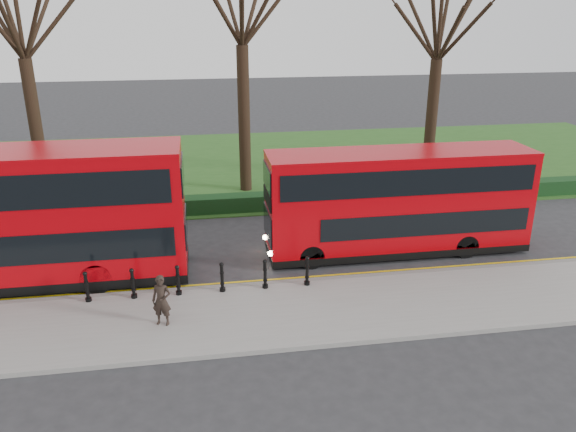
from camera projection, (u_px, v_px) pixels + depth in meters
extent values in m
plane|color=#28282B|center=(216.00, 277.00, 20.07)|extent=(120.00, 120.00, 0.00)
cube|color=gray|center=(220.00, 319.00, 17.27)|extent=(60.00, 4.00, 0.15)
cube|color=slate|center=(217.00, 288.00, 19.12)|extent=(60.00, 0.25, 0.16)
cube|color=#25511B|center=(206.00, 166.00, 33.93)|extent=(60.00, 18.00, 0.06)
cube|color=black|center=(209.00, 205.00, 26.22)|extent=(60.00, 0.90, 0.80)
cube|color=yellow|center=(217.00, 286.00, 19.42)|extent=(60.00, 0.10, 0.01)
cube|color=yellow|center=(216.00, 284.00, 19.60)|extent=(60.00, 0.10, 0.01)
cylinder|color=black|center=(37.00, 132.00, 26.91)|extent=(0.60, 0.60, 6.88)
cylinder|color=black|center=(244.00, 121.00, 28.33)|extent=(0.60, 0.60, 7.36)
cylinder|color=black|center=(431.00, 123.00, 29.97)|extent=(0.60, 0.60, 6.56)
cylinder|color=black|center=(87.00, 287.00, 17.97)|extent=(0.15, 0.15, 1.00)
cylinder|color=black|center=(133.00, 284.00, 18.19)|extent=(0.15, 0.15, 1.00)
cylinder|color=black|center=(178.00, 281.00, 18.40)|extent=(0.15, 0.15, 1.00)
cylinder|color=black|center=(222.00, 277.00, 18.62)|extent=(0.15, 0.15, 1.00)
cylinder|color=black|center=(265.00, 274.00, 18.84)|extent=(0.15, 0.15, 1.00)
cylinder|color=black|center=(307.00, 271.00, 19.05)|extent=(0.15, 0.15, 1.00)
cube|color=#A90209|center=(5.00, 215.00, 18.78)|extent=(11.80, 2.68, 4.34)
cube|color=black|center=(17.00, 275.00, 19.56)|extent=(11.82, 2.70, 0.32)
cube|color=black|center=(25.00, 251.00, 17.93)|extent=(9.44, 0.04, 1.02)
cylinder|color=black|center=(97.00, 278.00, 18.82)|extent=(1.07, 0.32, 1.07)
cylinder|color=black|center=(106.00, 250.00, 21.01)|extent=(1.07, 0.32, 1.07)
cube|color=#A90209|center=(399.00, 199.00, 21.50)|extent=(10.09, 2.29, 3.71)
cube|color=black|center=(395.00, 244.00, 22.16)|extent=(10.11, 2.31, 0.28)
cube|color=black|center=(427.00, 225.00, 20.77)|extent=(8.07, 0.04, 0.87)
cube|color=black|center=(411.00, 183.00, 20.08)|extent=(9.54, 0.04, 0.96)
cube|color=black|center=(268.00, 198.00, 20.63)|extent=(0.06, 2.02, 0.50)
cylinder|color=black|center=(312.00, 257.00, 20.63)|extent=(0.92, 0.28, 0.92)
cylinder|color=black|center=(302.00, 236.00, 22.49)|extent=(0.92, 0.28, 0.92)
cylinder|color=black|center=(466.00, 246.00, 21.54)|extent=(0.92, 0.28, 0.92)
cylinder|color=black|center=(444.00, 227.00, 23.40)|extent=(0.92, 0.28, 0.92)
imported|color=black|center=(162.00, 300.00, 16.57)|extent=(0.66, 0.52, 1.58)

